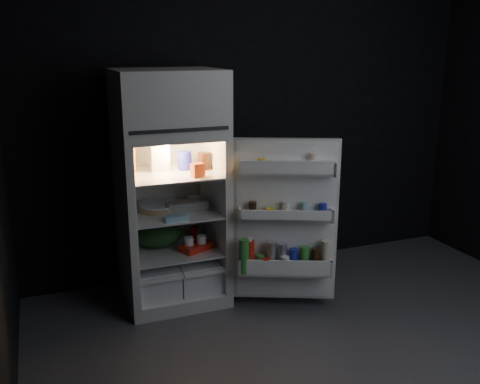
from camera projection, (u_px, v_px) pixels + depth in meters
name	position (u px, v px, depth m)	size (l,w,h in m)	color
floor	(354.00, 361.00, 3.41)	(4.00, 3.40, 0.00)	#4B4B50
wall_back	(254.00, 117.00, 4.58)	(4.00, 0.00, 2.70)	black
refrigerator	(169.00, 180.00, 4.05)	(0.76, 0.71, 1.78)	silver
fridge_door	(285.00, 225.00, 3.90)	(0.74, 0.46, 1.22)	silver
milk_jug	(160.00, 155.00, 4.02)	(0.13, 0.13, 0.24)	white
mayo_jar	(185.00, 161.00, 4.06)	(0.11, 0.11, 0.14)	#1D249E
jam_jar	(204.00, 161.00, 4.07)	(0.09, 0.09, 0.13)	black
amber_bottle	(130.00, 158.00, 3.95)	(0.08, 0.08, 0.22)	#B7701D
small_carton	(198.00, 170.00, 3.84)	(0.09, 0.06, 0.10)	#C33F17
egg_carton	(187.00, 206.00, 4.07)	(0.31, 0.12, 0.07)	gray
pie	(159.00, 207.00, 4.09)	(0.33, 0.33, 0.04)	#A68757
flat_package	(176.00, 218.00, 3.83)	(0.17, 0.08, 0.04)	#80B1C6
wrapped_pkg	(196.00, 200.00, 4.26)	(0.12, 0.10, 0.05)	beige
produce_bag	(159.00, 234.00, 4.15)	(0.36, 0.30, 0.20)	#193815
yogurt_tray	(197.00, 247.00, 4.09)	(0.25, 0.13, 0.05)	red
small_can_red	(194.00, 232.00, 4.35)	(0.07, 0.07, 0.09)	red
small_can_silver	(198.00, 232.00, 4.36)	(0.06, 0.06, 0.09)	silver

